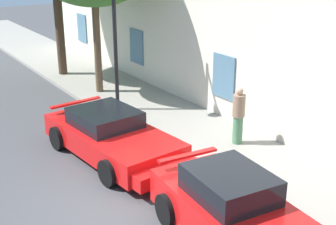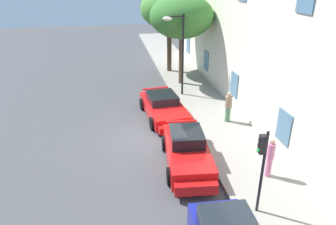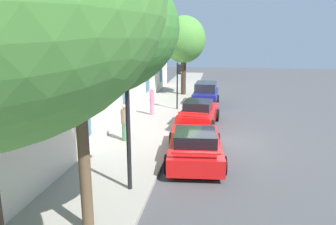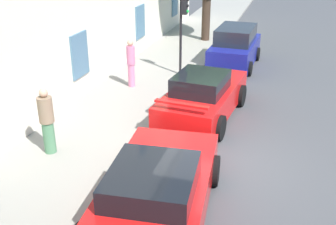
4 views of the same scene
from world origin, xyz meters
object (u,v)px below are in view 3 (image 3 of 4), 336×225
object	(u,v)px
hatchback_parked	(206,95)
traffic_light	(178,77)
tree_far_end	(184,40)
sportscar_red_lead	(195,144)
sportscar_yellow_flank	(199,114)
pedestrian_strolling	(125,122)
street_lamp	(141,73)
pedestrian_admiring	(152,101)
tree_near_kerb	(76,29)

from	to	relation	value
hatchback_parked	traffic_light	bearing A→B (deg)	141.41
tree_far_end	sportscar_red_lead	bearing A→B (deg)	-171.90
sportscar_yellow_flank	tree_far_end	world-z (taller)	tree_far_end
pedestrian_strolling	street_lamp	bearing A→B (deg)	-157.18
traffic_light	street_lamp	distance (m)	12.04
sportscar_yellow_flank	street_lamp	xyz separation A→B (m)	(-8.55, 1.29, 3.25)
sportscar_red_lead	traffic_light	world-z (taller)	traffic_light
sportscar_red_lead	street_lamp	world-z (taller)	street_lamp
traffic_light	pedestrian_strolling	size ratio (longest dim) A/B	1.81
pedestrian_admiring	pedestrian_strolling	size ratio (longest dim) A/B	0.99
tree_far_end	pedestrian_admiring	xyz separation A→B (m)	(-7.87, 1.14, -3.73)
sportscar_yellow_flank	tree_far_end	size ratio (longest dim) A/B	0.73
sportscar_yellow_flank	tree_near_kerb	size ratio (longest dim) A/B	0.74
sportscar_yellow_flank	tree_near_kerb	xyz separation A→B (m)	(-10.94, 2.14, 4.45)
hatchback_parked	tree_near_kerb	xyz separation A→B (m)	(-16.56, 2.28, 4.32)
sportscar_red_lead	hatchback_parked	xyz separation A→B (m)	(10.82, -0.02, 0.18)
street_lamp	pedestrian_strolling	size ratio (longest dim) A/B	3.08
sportscar_yellow_flank	sportscar_red_lead	bearing A→B (deg)	-178.57
tree_near_kerb	sportscar_red_lead	bearing A→B (deg)	-21.54
traffic_light	pedestrian_admiring	bearing A→B (deg)	142.35
sportscar_red_lead	hatchback_parked	world-z (taller)	hatchback_parked
sportscar_yellow_flank	traffic_light	distance (m)	4.11
sportscar_yellow_flank	pedestrian_admiring	size ratio (longest dim) A/B	2.77
traffic_light	sportscar_red_lead	bearing A→B (deg)	-168.37
hatchback_parked	tree_far_end	xyz separation A→B (m)	(3.75, 2.09, 4.00)
tree_near_kerb	tree_far_end	distance (m)	20.31
sportscar_yellow_flank	pedestrian_admiring	distance (m)	3.46
pedestrian_admiring	sportscar_yellow_flank	bearing A→B (deg)	-115.91
tree_far_end	pedestrian_strolling	world-z (taller)	tree_far_end
pedestrian_admiring	pedestrian_strolling	bearing A→B (deg)	177.82
hatchback_parked	pedestrian_admiring	bearing A→B (deg)	141.83
sportscar_yellow_flank	traffic_light	xyz separation A→B (m)	(3.38, 1.64, 1.67)
tree_near_kerb	tree_far_end	xyz separation A→B (m)	(20.31, -0.19, -0.33)
traffic_light	street_lamp	world-z (taller)	street_lamp
hatchback_parked	street_lamp	bearing A→B (deg)	174.22
tree_far_end	pedestrian_strolling	bearing A→B (deg)	174.16
tree_far_end	traffic_light	size ratio (longest dim) A/B	2.08
sportscar_red_lead	tree_far_end	xyz separation A→B (m)	(14.57, 2.07, 4.18)
sportscar_yellow_flank	street_lamp	distance (m)	9.24
sportscar_yellow_flank	street_lamp	size ratio (longest dim) A/B	0.89
pedestrian_admiring	sportscar_red_lead	bearing A→B (deg)	-154.35
hatchback_parked	pedestrian_admiring	size ratio (longest dim) A/B	2.27
hatchback_parked	street_lamp	xyz separation A→B (m)	(-14.17, 1.44, 3.13)
sportscar_red_lead	tree_near_kerb	distance (m)	7.64
sportscar_yellow_flank	tree_far_end	distance (m)	10.42
sportscar_red_lead	pedestrian_strolling	xyz separation A→B (m)	(1.40, 3.42, 0.43)
tree_far_end	pedestrian_admiring	distance (m)	8.78
sportscar_red_lead	tree_far_end	distance (m)	15.30
sportscar_yellow_flank	traffic_light	bearing A→B (deg)	25.84
traffic_light	tree_far_end	bearing A→B (deg)	2.93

